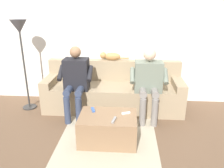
% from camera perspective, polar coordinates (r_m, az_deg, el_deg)
% --- Properties ---
extents(ground_plane, '(8.00, 8.00, 0.00)m').
position_cam_1_polar(ground_plane, '(3.49, -0.52, -10.95)').
color(ground_plane, brown).
extents(back_wall, '(5.12, 0.06, 2.61)m').
position_cam_1_polar(back_wall, '(4.16, 0.72, 13.17)').
color(back_wall, silver).
rests_on(back_wall, ground).
extents(couch, '(2.36, 0.71, 0.81)m').
position_cam_1_polar(couch, '(4.00, 0.29, -2.19)').
color(couch, '#9E896B').
rests_on(couch, ground).
extents(coffee_table, '(0.76, 0.54, 0.38)m').
position_cam_1_polar(coffee_table, '(3.12, -1.03, -11.03)').
color(coffee_table, '#8C6B4C').
rests_on(coffee_table, ground).
extents(person_left_seated, '(0.58, 0.54, 1.14)m').
position_cam_1_polar(person_left_seated, '(3.60, 9.17, 1.16)').
color(person_left_seated, slate).
rests_on(person_left_seated, ground).
extents(person_right_seated, '(0.54, 0.55, 1.15)m').
position_cam_1_polar(person_right_seated, '(3.66, -9.06, 1.49)').
color(person_right_seated, black).
rests_on(person_right_seated, ground).
extents(cat_on_backrest, '(0.51, 0.12, 0.15)m').
position_cam_1_polar(cat_on_backrest, '(4.06, -0.42, 7.00)').
color(cat_on_backrest, '#B7844C').
rests_on(cat_on_backrest, couch).
extents(remote_white, '(0.12, 0.08, 0.02)m').
position_cam_1_polar(remote_white, '(3.07, 3.51, -7.30)').
color(remote_white, white).
rests_on(remote_white, coffee_table).
extents(remote_blue, '(0.08, 0.12, 0.02)m').
position_cam_1_polar(remote_blue, '(3.16, -4.80, -6.44)').
color(remote_blue, '#3860B7').
rests_on(remote_blue, coffee_table).
extents(remote_gray, '(0.06, 0.15, 0.02)m').
position_cam_1_polar(remote_gray, '(2.90, 0.49, -9.00)').
color(remote_gray, gray).
rests_on(remote_gray, coffee_table).
extents(floor_rug, '(1.33, 1.56, 0.01)m').
position_cam_1_polar(floor_rug, '(3.31, -0.83, -12.78)').
color(floor_rug, '#B7AD93').
rests_on(floor_rug, ground).
extents(floor_lamp, '(0.26, 0.26, 1.53)m').
position_cam_1_polar(floor_lamp, '(4.02, -22.07, 11.20)').
color(floor_lamp, '#2D2D2D').
rests_on(floor_lamp, ground).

